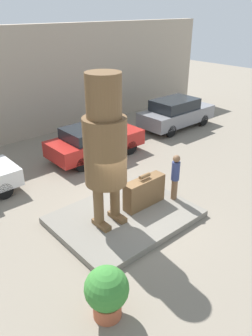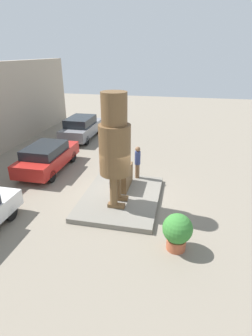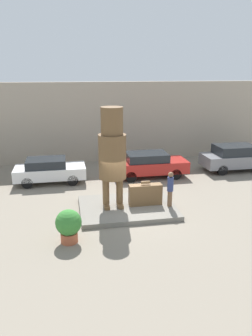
{
  "view_description": "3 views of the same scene",
  "coord_description": "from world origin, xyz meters",
  "px_view_note": "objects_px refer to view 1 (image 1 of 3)",
  "views": [
    {
      "loc": [
        -5.84,
        -6.73,
        6.31
      ],
      "look_at": [
        -0.07,
        -0.14,
        1.97
      ],
      "focal_mm": 35.0,
      "sensor_mm": 36.0,
      "label": 1
    },
    {
      "loc": [
        -9.94,
        -2.38,
        6.11
      ],
      "look_at": [
        -0.29,
        -0.29,
        1.71
      ],
      "focal_mm": 28.0,
      "sensor_mm": 36.0,
      "label": 2
    },
    {
      "loc": [
        -2.67,
        -13.95,
        6.33
      ],
      "look_at": [
        -0.03,
        0.14,
        2.02
      ],
      "focal_mm": 35.0,
      "sensor_mm": 36.0,
      "label": 3
    }
  ],
  "objects_px": {
    "statue_figure": "(105,142)",
    "tourist": "(175,175)",
    "parked_car_grey": "(176,113)",
    "planter_pot": "(107,291)",
    "giant_suitcase": "(144,192)",
    "parked_car_red": "(95,140)"
  },
  "relations": [
    {
      "from": "statue_figure",
      "to": "tourist",
      "type": "distance_m",
      "value": 3.19
    },
    {
      "from": "tourist",
      "to": "parked_car_grey",
      "type": "height_order",
      "value": "tourist"
    },
    {
      "from": "statue_figure",
      "to": "planter_pot",
      "type": "height_order",
      "value": "statue_figure"
    },
    {
      "from": "parked_car_grey",
      "to": "tourist",
      "type": "bearing_deg",
      "value": -139.39
    },
    {
      "from": "tourist",
      "to": "planter_pot",
      "type": "relative_size",
      "value": 1.26
    },
    {
      "from": "statue_figure",
      "to": "tourist",
      "type": "relative_size",
      "value": 2.76
    },
    {
      "from": "statue_figure",
      "to": "planter_pot",
      "type": "xyz_separation_m",
      "value": [
        -2.07,
        -2.61,
        -2.17
      ]
    },
    {
      "from": "tourist",
      "to": "parked_car_grey",
      "type": "distance_m",
      "value": 8.25
    },
    {
      "from": "giant_suitcase",
      "to": "statue_figure",
      "type": "bearing_deg",
      "value": 177.54
    },
    {
      "from": "parked_car_red",
      "to": "parked_car_grey",
      "type": "height_order",
      "value": "parked_car_grey"
    },
    {
      "from": "planter_pot",
      "to": "giant_suitcase",
      "type": "bearing_deg",
      "value": 35.25
    },
    {
      "from": "parked_car_red",
      "to": "parked_car_grey",
      "type": "relative_size",
      "value": 0.97
    },
    {
      "from": "parked_car_grey",
      "to": "planter_pot",
      "type": "bearing_deg",
      "value": -145.52
    },
    {
      "from": "giant_suitcase",
      "to": "parked_car_grey",
      "type": "xyz_separation_m",
      "value": [
        7.34,
        4.97,
        0.16
      ]
    },
    {
      "from": "giant_suitcase",
      "to": "planter_pot",
      "type": "bearing_deg",
      "value": -144.75
    },
    {
      "from": "statue_figure",
      "to": "tourist",
      "type": "bearing_deg",
      "value": -10.17
    },
    {
      "from": "statue_figure",
      "to": "parked_car_grey",
      "type": "height_order",
      "value": "statue_figure"
    },
    {
      "from": "parked_car_grey",
      "to": "planter_pot",
      "type": "distance_m",
      "value": 13.27
    },
    {
      "from": "giant_suitcase",
      "to": "tourist",
      "type": "relative_size",
      "value": 0.93
    },
    {
      "from": "statue_figure",
      "to": "parked_car_red",
      "type": "height_order",
      "value": "statue_figure"
    },
    {
      "from": "parked_car_red",
      "to": "planter_pot",
      "type": "xyz_separation_m",
      "value": [
        -5.01,
        -7.24,
        -0.08
      ]
    },
    {
      "from": "giant_suitcase",
      "to": "planter_pot",
      "type": "height_order",
      "value": "giant_suitcase"
    }
  ]
}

